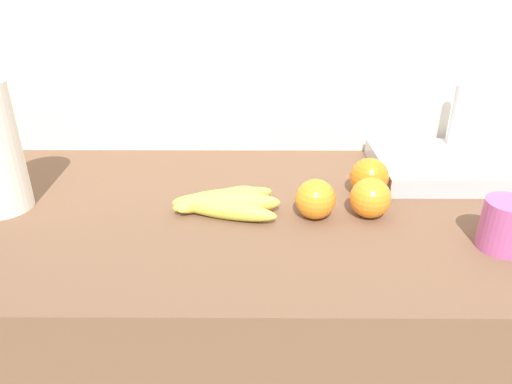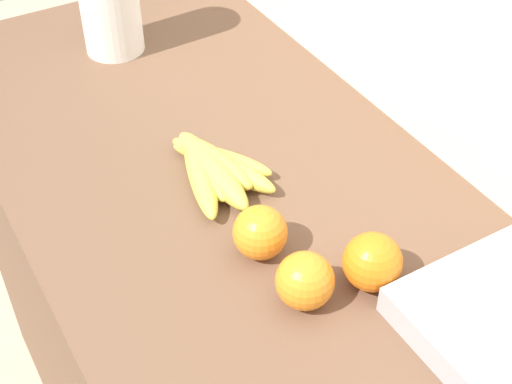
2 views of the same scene
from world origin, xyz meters
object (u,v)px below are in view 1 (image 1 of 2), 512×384
Objects in this scene: orange_back_left at (369,177)px; sink_basin at (463,165)px; orange_back_right at (370,198)px; orange_right at (315,199)px; mug at (506,225)px; banana_bunch at (222,203)px.

sink_basin is at bearing 24.42° from orange_back_left.
orange_back_right is 0.97× the size of orange_back_left.
orange_right and orange_back_right have the same top height.
orange_back_right is at bearing -100.90° from orange_back_left.
mug is (0.30, -0.10, 0.01)m from orange_right.
orange_back_left is 0.26m from sink_basin.
orange_back_left reaches higher than orange_right.
sink_basin is (0.36, 0.21, -0.02)m from orange_right.
orange_back_right is 0.19× the size of sink_basin.
orange_right is at bearing -6.07° from banana_bunch.
orange_back_right is at bearing 151.41° from mug.
mug is (-0.06, -0.31, 0.02)m from sink_basin.
orange_back_left is 0.20× the size of sink_basin.
orange_back_right is 0.33m from sink_basin.
orange_back_left is at bearing 14.80° from banana_bunch.
sink_basin is at bearing 19.24° from banana_bunch.
orange_back_right is 0.89× the size of mug.
banana_bunch is 0.18m from orange_right.
mug reaches higher than orange_back_right.
orange_back_left reaches higher than banana_bunch.
sink_basin reaches higher than banana_bunch.
orange_back_right is at bearing -141.95° from sink_basin.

